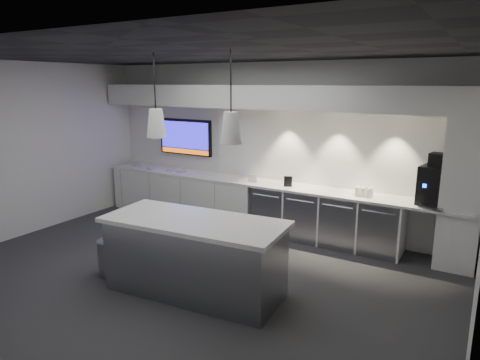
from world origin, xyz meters
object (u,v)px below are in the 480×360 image
Objects in this scene: wall_tv at (185,137)px; coffee_machine at (436,184)px; island at (195,256)px; bin at (111,257)px.

coffee_machine is at bearing -2.97° from wall_tv.
wall_tv reaches higher than island.
island is at bearing -50.81° from wall_tv.
wall_tv is at bearing 107.72° from bin.
island is at bearing 7.79° from bin.
coffee_machine is (2.46, 2.56, 0.72)m from island.
bin is (0.96, -2.99, -1.31)m from wall_tv.
bin is at bearing -134.21° from coffee_machine.
wall_tv is 2.49× the size of bin.
island is 4.75× the size of bin.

